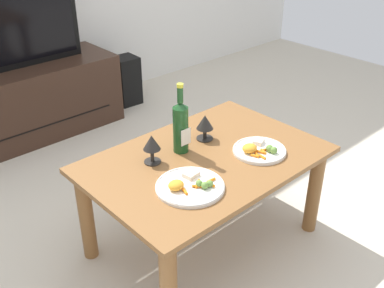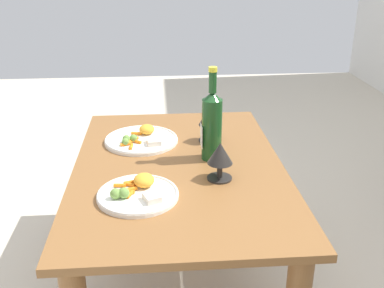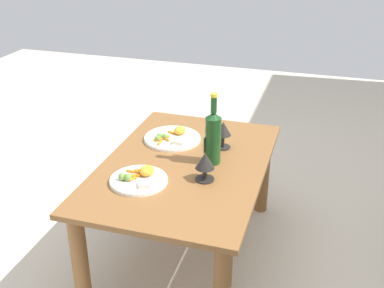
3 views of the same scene
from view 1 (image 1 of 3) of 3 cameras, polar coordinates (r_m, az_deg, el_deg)
ground_plane at (r=2.40m, az=1.53°, el=-12.03°), size 6.40×6.40×0.00m
dining_table at (r=2.15m, az=1.68°, el=-3.77°), size 1.10×0.74×0.50m
tv_stand at (r=3.47m, az=-19.85°, el=5.06°), size 1.28×0.50×0.52m
tv_screen at (r=3.31m, az=-21.40°, el=13.35°), size 0.91×0.05×0.53m
floor_speaker at (r=3.84m, az=-8.23°, el=7.91°), size 0.20×0.20×0.40m
wine_bottle at (r=2.09m, az=-1.44°, el=2.38°), size 0.07×0.07×0.34m
goblet_left at (r=2.02m, az=-5.08°, el=-0.03°), size 0.08×0.08×0.14m
goblet_right at (r=2.22m, az=1.63°, el=2.59°), size 0.08×0.08×0.13m
dinner_plate_left at (r=1.89m, az=-0.27°, el=-5.26°), size 0.29×0.29×0.05m
dinner_plate_right at (r=2.16m, az=8.42°, el=-0.72°), size 0.25×0.25×0.05m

